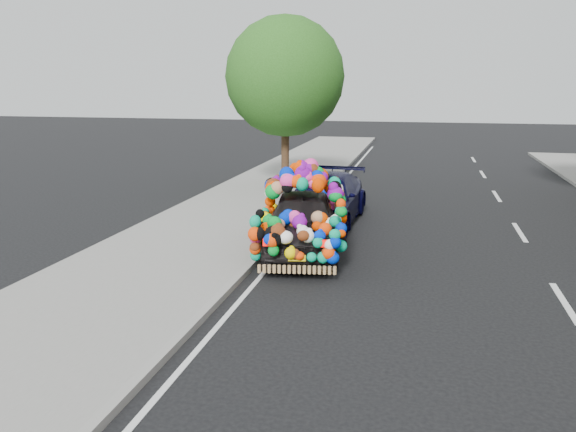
% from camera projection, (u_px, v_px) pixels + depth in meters
% --- Properties ---
extents(ground, '(100.00, 100.00, 0.00)m').
position_uv_depth(ground, '(360.00, 286.00, 10.70)').
color(ground, black).
rests_on(ground, ground).
extents(sidewalk, '(4.00, 60.00, 0.12)m').
position_uv_depth(sidewalk, '(153.00, 267.00, 11.67)').
color(sidewalk, gray).
rests_on(sidewalk, ground).
extents(kerb, '(0.15, 60.00, 0.13)m').
position_uv_depth(kerb, '(243.00, 274.00, 11.22)').
color(kerb, gray).
rests_on(kerb, ground).
extents(lane_markings, '(6.00, 50.00, 0.01)m').
position_uv_depth(lane_markings, '(564.00, 303.00, 9.88)').
color(lane_markings, silver).
rests_on(lane_markings, ground).
extents(tree_near_sidewalk, '(4.20, 4.20, 6.13)m').
position_uv_depth(tree_near_sidewalk, '(285.00, 77.00, 19.64)').
color(tree_near_sidewalk, '#332114').
rests_on(tree_near_sidewalk, ground).
extents(plush_art_car, '(2.64, 4.51, 2.03)m').
position_uv_depth(plush_art_car, '(302.00, 208.00, 12.71)').
color(plush_art_car, black).
rests_on(plush_art_car, ground).
extents(navy_sedan, '(2.05, 4.68, 1.34)m').
position_uv_depth(navy_sedan, '(324.00, 200.00, 15.43)').
color(navy_sedan, black).
rests_on(navy_sedan, ground).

